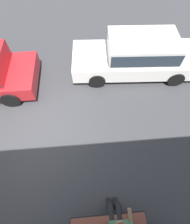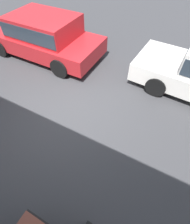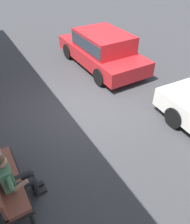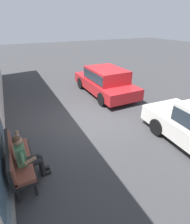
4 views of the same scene
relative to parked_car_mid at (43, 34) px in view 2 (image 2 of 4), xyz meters
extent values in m
plane|color=#38383A|center=(-2.28, 1.95, -0.79)|extent=(60.00, 60.00, 0.00)
cylinder|color=black|center=(-3.34, 4.56, -0.59)|extent=(0.07, 0.07, 0.40)
cylinder|color=black|center=(-4.26, 0.27, -0.48)|extent=(0.61, 0.21, 0.60)
cylinder|color=black|center=(-4.35, -1.38, -0.48)|extent=(0.61, 0.21, 0.60)
cube|color=red|center=(0.08, 0.00, -0.27)|extent=(4.36, 1.86, 0.55)
cube|color=red|center=(-0.09, 0.00, 0.33)|extent=(2.27, 1.64, 0.65)
cube|color=#28333D|center=(-0.09, 0.00, 0.33)|extent=(2.22, 1.67, 0.45)
cylinder|color=black|center=(1.43, 0.88, -0.46)|extent=(0.65, 0.18, 0.65)
cylinder|color=black|center=(1.43, -0.89, -0.46)|extent=(0.65, 0.18, 0.65)
cylinder|color=black|center=(-1.27, 0.89, -0.46)|extent=(0.65, 0.18, 0.65)
cylinder|color=black|center=(-1.27, -0.88, -0.46)|extent=(0.65, 0.18, 0.65)
camera|label=1|loc=(-3.83, 4.55, 4.35)|focal=28.00mm
camera|label=2|loc=(-4.55, 4.55, 2.88)|focal=28.00mm
camera|label=3|loc=(-7.18, 4.55, 3.39)|focal=35.00mm
camera|label=4|loc=(-7.99, 4.55, 2.86)|focal=28.00mm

